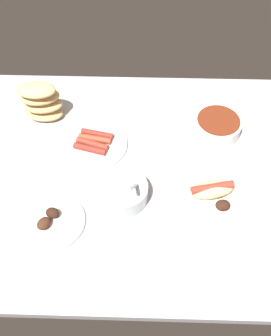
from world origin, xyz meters
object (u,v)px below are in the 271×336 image
object	(u,v)px
bread_stack	(41,101)
bowl_chili	(217,125)
plate_grilled_meat	(52,221)
bowl_coleslaw	(124,191)
plate_sausages	(94,143)
plate_hotdog_assembled	(211,193)

from	to	relation	value
bread_stack	bowl_chili	xyz separation A→B (cm)	(60.14, -5.49, -4.19)
plate_grilled_meat	bowl_chili	xyz separation A→B (cm)	(50.43, 36.85, 2.12)
bowl_chili	bowl_coleslaw	xyz separation A→B (cm)	(-30.47, -27.87, 0.45)
bowl_coleslaw	plate_sausages	bearing A→B (deg)	118.22
plate_grilled_meat	plate_hotdog_assembled	world-z (taller)	plate_hotdog_assembled
plate_grilled_meat	bread_stack	xyz separation A→B (cm)	(-9.70, 42.35, 6.31)
bread_stack	bowl_chili	size ratio (longest dim) A/B	0.92
plate_hotdog_assembled	bread_stack	distance (cm)	64.53
bowl_coleslaw	plate_grilled_meat	bearing A→B (deg)	-155.77
plate_grilled_meat	plate_sausages	bearing A→B (deg)	72.97
bowl_chili	plate_grilled_meat	bearing A→B (deg)	-143.84
bread_stack	bowl_coleslaw	world-z (taller)	bowl_coleslaw
plate_hotdog_assembled	bowl_chili	world-z (taller)	same
bowl_coleslaw	bowl_chili	bearing A→B (deg)	42.44
plate_grilled_meat	plate_sausages	size ratio (longest dim) A/B	0.81
plate_grilled_meat	bread_stack	world-z (taller)	bread_stack
bread_stack	plate_sausages	distance (cm)	23.60
bread_stack	bowl_chili	distance (cm)	60.53
plate_hotdog_assembled	plate_sausages	size ratio (longest dim) A/B	1.11
bowl_chili	plate_sausages	distance (cm)	42.14
plate_hotdog_assembled	plate_grilled_meat	bearing A→B (deg)	-167.39
bowl_chili	bread_stack	bearing A→B (deg)	174.78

